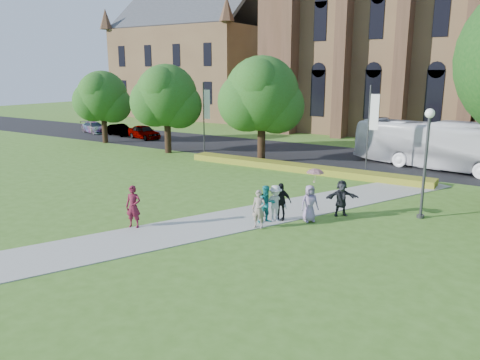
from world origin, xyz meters
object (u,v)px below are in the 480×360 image
Objects in this scene: car_1 at (120,130)px; pedestrian_0 at (133,207)px; car_0 at (144,132)px; tour_coach at (441,145)px; streetlamp at (426,150)px; car_2 at (94,127)px.

car_1 is 1.96× the size of pedestrian_0.
car_0 is 3.89m from car_1.
car_1 is at bearing 97.64° from car_0.
tour_coach is 23.05m from pedestrian_0.
car_1 is at bearing 159.31° from streetlamp.
car_0 is 8.18m from car_2.
streetlamp is 0.43× the size of tour_coach.
streetlamp is 1.25× the size of car_0.
car_1 is at bearing 116.93° from pedestrian_0.
streetlamp is 13.78m from pedestrian_0.
tour_coach is at bearing -80.81° from car_1.
pedestrian_0 is at bearing -122.85° from car_1.
tour_coach reaches higher than car_2.
car_1 is 31.65m from pedestrian_0.
pedestrian_0 is (-9.17, -21.14, -0.73)m from tour_coach.
streetlamp is 1.24× the size of car_2.
car_0 is (-28.67, -0.16, -1.00)m from tour_coach.
car_0 is at bearing 157.50° from streetlamp.
tour_coach reaches higher than car_1.
car_2 is at bearing 161.27° from streetlamp.
streetlamp is 12.81m from tour_coach.
pedestrian_0 reaches higher than car_1.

